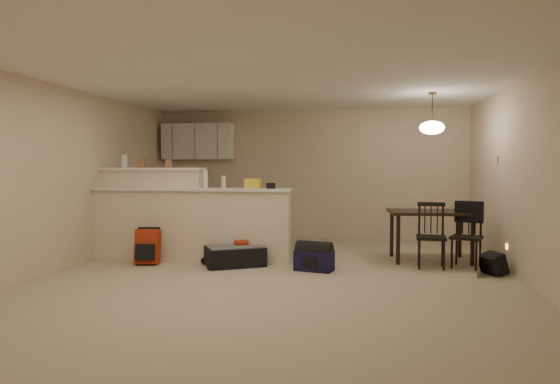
% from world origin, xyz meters
% --- Properties ---
extents(room, '(7.00, 7.02, 2.50)m').
position_xyz_m(room, '(0.00, 0.00, 1.25)').
color(room, '#B8AB8E').
rests_on(room, ground).
extents(breakfast_bar, '(3.08, 0.58, 1.39)m').
position_xyz_m(breakfast_bar, '(-1.76, 0.98, 0.61)').
color(breakfast_bar, beige).
rests_on(breakfast_bar, ground).
extents(upper_cabinets, '(1.40, 0.34, 0.70)m').
position_xyz_m(upper_cabinets, '(-2.20, 3.32, 1.90)').
color(upper_cabinets, white).
rests_on(upper_cabinets, room).
extents(kitchen_counter, '(1.80, 0.60, 0.90)m').
position_xyz_m(kitchen_counter, '(-2.00, 3.19, 0.45)').
color(kitchen_counter, white).
rests_on(kitchen_counter, ground).
extents(thermostat, '(0.02, 0.12, 0.12)m').
position_xyz_m(thermostat, '(2.98, 1.55, 1.50)').
color(thermostat, beige).
rests_on(thermostat, room).
extents(jar, '(0.10, 0.10, 0.20)m').
position_xyz_m(jar, '(-2.65, 1.12, 1.49)').
color(jar, silver).
rests_on(jar, breakfast_bar).
extents(cereal_box, '(0.10, 0.07, 0.16)m').
position_xyz_m(cereal_box, '(-2.36, 1.12, 1.47)').
color(cereal_box, '#8F6349').
rests_on(cereal_box, breakfast_bar).
extents(small_box, '(0.08, 0.06, 0.12)m').
position_xyz_m(small_box, '(-1.92, 1.12, 1.45)').
color(small_box, '#8F6349').
rests_on(small_box, breakfast_bar).
extents(bottle_a, '(0.07, 0.07, 0.26)m').
position_xyz_m(bottle_a, '(-1.26, 0.90, 1.22)').
color(bottle_a, silver).
rests_on(bottle_a, breakfast_bar).
extents(bottle_b, '(0.06, 0.06, 0.18)m').
position_xyz_m(bottle_b, '(-0.98, 0.90, 1.18)').
color(bottle_b, silver).
rests_on(bottle_b, breakfast_bar).
extents(bag_lump, '(0.22, 0.18, 0.14)m').
position_xyz_m(bag_lump, '(-0.54, 0.90, 1.16)').
color(bag_lump, '#8F6349').
rests_on(bag_lump, breakfast_bar).
extents(pouch, '(0.12, 0.10, 0.08)m').
position_xyz_m(pouch, '(-0.27, 0.90, 1.13)').
color(pouch, '#8F6349').
rests_on(pouch, breakfast_bar).
extents(dining_table, '(1.27, 0.90, 0.75)m').
position_xyz_m(dining_table, '(2.05, 1.44, 0.66)').
color(dining_table, black).
rests_on(dining_table, ground).
extents(pendant_lamp, '(0.36, 0.36, 0.62)m').
position_xyz_m(pendant_lamp, '(2.05, 1.44, 1.99)').
color(pendant_lamp, brown).
rests_on(pendant_lamp, room).
extents(dining_chair_near, '(0.43, 0.41, 0.90)m').
position_xyz_m(dining_chair_near, '(1.99, 0.91, 0.45)').
color(dining_chair_near, black).
rests_on(dining_chair_near, ground).
extents(dining_chair_far, '(0.50, 0.49, 0.90)m').
position_xyz_m(dining_chair_far, '(2.48, 1.01, 0.45)').
color(dining_chair_far, black).
rests_on(dining_chair_far, ground).
extents(suitcase, '(0.95, 0.84, 0.27)m').
position_xyz_m(suitcase, '(-0.73, 0.61, 0.13)').
color(suitcase, black).
rests_on(suitcase, ground).
extents(red_backpack, '(0.36, 0.26, 0.50)m').
position_xyz_m(red_backpack, '(-2.00, 0.51, 0.25)').
color(red_backpack, '#A92D13').
rests_on(red_backpack, ground).
extents(navy_duffel, '(0.55, 0.39, 0.27)m').
position_xyz_m(navy_duffel, '(0.41, 0.46, 0.14)').
color(navy_duffel, '#131138').
rests_on(navy_duffel, ground).
extents(black_daypack, '(0.32, 0.36, 0.27)m').
position_xyz_m(black_daypack, '(2.74, 0.61, 0.13)').
color(black_daypack, black).
rests_on(black_daypack, ground).
extents(cardboard_sheet, '(0.10, 0.38, 0.30)m').
position_xyz_m(cardboard_sheet, '(2.53, 0.50, 0.15)').
color(cardboard_sheet, '#8F6349').
rests_on(cardboard_sheet, ground).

